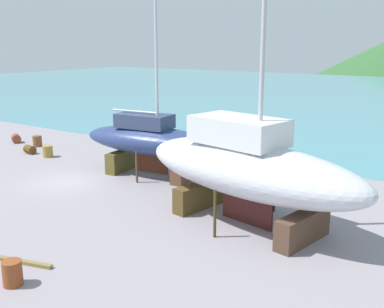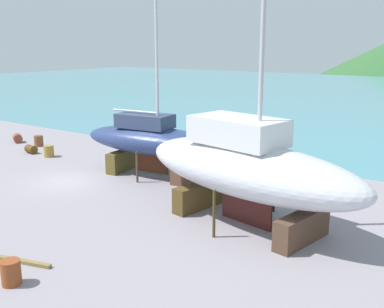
{
  "view_description": "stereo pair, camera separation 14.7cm",
  "coord_description": "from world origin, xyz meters",
  "px_view_note": "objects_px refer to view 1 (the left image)",
  "views": [
    {
      "loc": [
        19.56,
        -16.35,
        7.53
      ],
      "look_at": [
        7.1,
        1.84,
        2.19
      ],
      "focal_mm": 42.73,
      "sensor_mm": 36.0,
      "label": 1
    },
    {
      "loc": [
        19.68,
        -16.27,
        7.53
      ],
      "look_at": [
        7.1,
        1.84,
        2.19
      ],
      "focal_mm": 42.73,
      "sensor_mm": 36.0,
      "label": 2
    }
  ],
  "objects_px": {
    "sailboat_small_center": "(151,140)",
    "worker": "(264,164)",
    "barrel_tipped_left": "(16,138)",
    "barrel_by_slipway": "(48,151)",
    "barrel_rust_far": "(30,149)",
    "barrel_blue_faded": "(12,273)",
    "barrel_rust_mid": "(37,141)",
    "sailboat_mid_port": "(247,167)"
  },
  "relations": [
    {
      "from": "barrel_tipped_left",
      "to": "barrel_rust_far",
      "type": "relative_size",
      "value": 0.96
    },
    {
      "from": "sailboat_small_center",
      "to": "barrel_tipped_left",
      "type": "relative_size",
      "value": 18.79
    },
    {
      "from": "barrel_tipped_left",
      "to": "barrel_rust_far",
      "type": "distance_m",
      "value": 4.28
    },
    {
      "from": "barrel_by_slipway",
      "to": "barrel_blue_faded",
      "type": "bearing_deg",
      "value": -42.01
    },
    {
      "from": "worker",
      "to": "barrel_by_slipway",
      "type": "distance_m",
      "value": 14.83
    },
    {
      "from": "barrel_blue_faded",
      "to": "barrel_rust_mid",
      "type": "bearing_deg",
      "value": 140.63
    },
    {
      "from": "barrel_tipped_left",
      "to": "barrel_rust_mid",
      "type": "height_order",
      "value": "barrel_rust_mid"
    },
    {
      "from": "barrel_by_slipway",
      "to": "barrel_rust_far",
      "type": "bearing_deg",
      "value": -178.49
    },
    {
      "from": "barrel_tipped_left",
      "to": "barrel_by_slipway",
      "type": "relative_size",
      "value": 1.07
    },
    {
      "from": "sailboat_small_center",
      "to": "barrel_tipped_left",
      "type": "distance_m",
      "value": 14.68
    },
    {
      "from": "barrel_rust_mid",
      "to": "worker",
      "type": "bearing_deg",
      "value": 6.48
    },
    {
      "from": "worker",
      "to": "barrel_rust_far",
      "type": "relative_size",
      "value": 1.9
    },
    {
      "from": "sailboat_mid_port",
      "to": "barrel_rust_far",
      "type": "distance_m",
      "value": 18.89
    },
    {
      "from": "sailboat_small_center",
      "to": "barrel_blue_faded",
      "type": "bearing_deg",
      "value": -77.12
    },
    {
      "from": "sailboat_small_center",
      "to": "barrel_rust_far",
      "type": "xyz_separation_m",
      "value": [
        -10.58,
        -0.54,
        -1.85
      ]
    },
    {
      "from": "barrel_by_slipway",
      "to": "barrel_rust_far",
      "type": "xyz_separation_m",
      "value": [
        -1.88,
        -0.05,
        -0.11
      ]
    },
    {
      "from": "worker",
      "to": "barrel_rust_mid",
      "type": "distance_m",
      "value": 17.8
    },
    {
      "from": "worker",
      "to": "barrel_blue_faded",
      "type": "xyz_separation_m",
      "value": [
        -1.37,
        -15.39,
        -0.45
      ]
    },
    {
      "from": "sailboat_small_center",
      "to": "barrel_blue_faded",
      "type": "height_order",
      "value": "sailboat_small_center"
    },
    {
      "from": "barrel_blue_faded",
      "to": "sailboat_small_center",
      "type": "bearing_deg",
      "value": 109.35
    },
    {
      "from": "barrel_tipped_left",
      "to": "barrel_by_slipway",
      "type": "height_order",
      "value": "barrel_by_slipway"
    },
    {
      "from": "sailboat_mid_port",
      "to": "barrel_rust_mid",
      "type": "bearing_deg",
      "value": 177.61
    },
    {
      "from": "sailboat_small_center",
      "to": "barrel_by_slipway",
      "type": "distance_m",
      "value": 8.89
    },
    {
      "from": "worker",
      "to": "barrel_blue_faded",
      "type": "distance_m",
      "value": 15.46
    },
    {
      "from": "barrel_rust_mid",
      "to": "barrel_tipped_left",
      "type": "bearing_deg",
      "value": -178.12
    },
    {
      "from": "sailboat_small_center",
      "to": "barrel_tipped_left",
      "type": "height_order",
      "value": "sailboat_small_center"
    },
    {
      "from": "sailboat_small_center",
      "to": "barrel_rust_far",
      "type": "bearing_deg",
      "value": 176.47
    },
    {
      "from": "barrel_tipped_left",
      "to": "barrel_rust_mid",
      "type": "bearing_deg",
      "value": 1.88
    },
    {
      "from": "barrel_tipped_left",
      "to": "sailboat_mid_port",
      "type": "bearing_deg",
      "value": -11.24
    },
    {
      "from": "worker",
      "to": "sailboat_small_center",
      "type": "bearing_deg",
      "value": -78.33
    },
    {
      "from": "barrel_tipped_left",
      "to": "worker",
      "type": "bearing_deg",
      "value": 5.92
    },
    {
      "from": "worker",
      "to": "barrel_rust_mid",
      "type": "bearing_deg",
      "value": -101.45
    },
    {
      "from": "sailboat_mid_port",
      "to": "worker",
      "type": "height_order",
      "value": "sailboat_mid_port"
    },
    {
      "from": "barrel_by_slipway",
      "to": "barrel_blue_faded",
      "type": "xyz_separation_m",
      "value": [
        12.98,
        -11.69,
        0.02
      ]
    },
    {
      "from": "barrel_rust_far",
      "to": "barrel_blue_faded",
      "type": "bearing_deg",
      "value": -38.08
    },
    {
      "from": "sailboat_mid_port",
      "to": "sailboat_small_center",
      "type": "distance_m",
      "value": 8.66
    },
    {
      "from": "worker",
      "to": "barrel_tipped_left",
      "type": "bearing_deg",
      "value": -102.01
    },
    {
      "from": "barrel_rust_far",
      "to": "worker",
      "type": "bearing_deg",
      "value": 13.02
    },
    {
      "from": "sailboat_mid_port",
      "to": "barrel_tipped_left",
      "type": "height_order",
      "value": "sailboat_mid_port"
    },
    {
      "from": "barrel_tipped_left",
      "to": "sailboat_small_center",
      "type": "bearing_deg",
      "value": -4.41
    },
    {
      "from": "sailboat_mid_port",
      "to": "sailboat_small_center",
      "type": "relative_size",
      "value": 1.21
    },
    {
      "from": "sailboat_small_center",
      "to": "worker",
      "type": "xyz_separation_m",
      "value": [
        5.65,
        3.21,
        -1.27
      ]
    }
  ]
}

